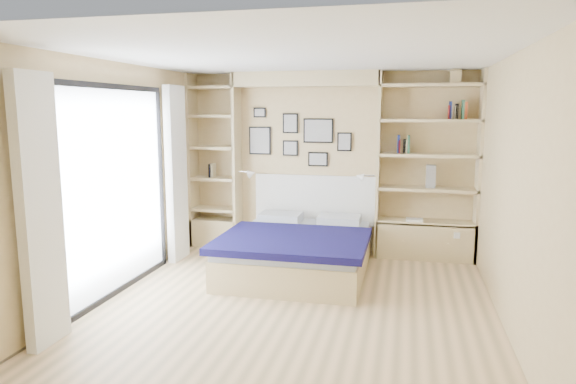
# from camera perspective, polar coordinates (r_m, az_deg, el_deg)

# --- Properties ---
(ground) EXTENTS (4.50, 4.50, 0.00)m
(ground) POSITION_cam_1_polar(r_m,az_deg,el_deg) (5.39, 0.73, -12.52)
(ground) COLOR #DBB482
(ground) RESTS_ON ground
(room_shell) EXTENTS (4.50, 4.50, 4.50)m
(room_shell) POSITION_cam_1_polar(r_m,az_deg,el_deg) (6.64, 0.30, 1.24)
(room_shell) COLOR tan
(room_shell) RESTS_ON ground
(bed) EXTENTS (1.73, 2.17, 1.07)m
(bed) POSITION_cam_1_polar(r_m,az_deg,el_deg) (6.41, 1.22, -6.39)
(bed) COLOR #CBB57E
(bed) RESTS_ON ground
(photo_gallery) EXTENTS (1.48, 0.02, 0.82)m
(photo_gallery) POSITION_cam_1_polar(r_m,az_deg,el_deg) (7.29, 1.02, 6.10)
(photo_gallery) COLOR black
(photo_gallery) RESTS_ON ground
(reading_lamps) EXTENTS (1.92, 0.12, 0.15)m
(reading_lamps) POSITION_cam_1_polar(r_m,az_deg,el_deg) (7.09, 1.84, 1.92)
(reading_lamps) COLOR silver
(reading_lamps) RESTS_ON ground
(shelf_decor) EXTENTS (3.51, 0.23, 2.03)m
(shelf_decor) POSITION_cam_1_polar(r_m,az_deg,el_deg) (6.97, 13.54, 6.46)
(shelf_decor) COLOR #A51E1E
(shelf_decor) RESTS_ON ground
(deck_chair) EXTENTS (0.78, 0.99, 0.88)m
(deck_chair) POSITION_cam_1_polar(r_m,az_deg,el_deg) (6.83, -28.93, -5.32)
(deck_chair) COLOR tan
(deck_chair) RESTS_ON ground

